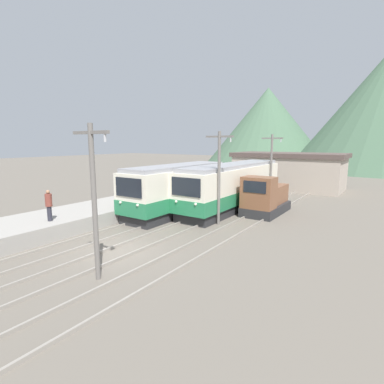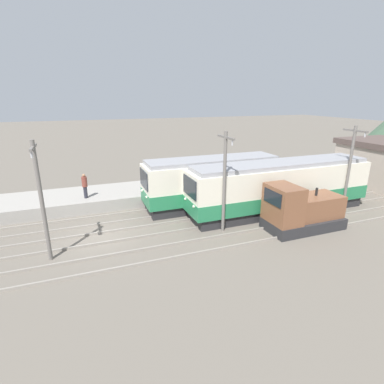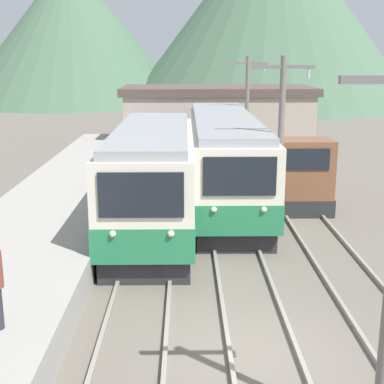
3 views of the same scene
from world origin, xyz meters
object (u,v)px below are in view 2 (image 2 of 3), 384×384
commuter_train_left (212,184)px  catenary_mast_mid (224,178)px  catenary_mast_near (41,197)px  person_on_platform (85,185)px  commuter_train_center (280,189)px  catenary_mast_far (350,165)px  shunting_locomotive (301,211)px

commuter_train_left → catenary_mast_mid: 4.77m
catenary_mast_near → catenary_mast_mid: (0.00, 9.90, 0.00)m
catenary_mast_near → person_on_platform: bearing=163.1°
commuter_train_center → person_on_platform: 14.10m
commuter_train_center → catenary_mast_mid: (1.51, -5.23, 1.67)m
catenary_mast_far → catenary_mast_mid: bearing=-90.0°
shunting_locomotive → catenary_mast_near: 14.79m
commuter_train_center → shunting_locomotive: bearing=-10.9°
commuter_train_left → commuter_train_center: (2.80, 4.04, -0.01)m
commuter_train_left → shunting_locomotive: commuter_train_left is taller
commuter_train_left → catenary_mast_near: bearing=-68.8°
commuter_train_center → person_on_platform: size_ratio=7.59×
commuter_train_center → commuter_train_left: bearing=-124.7°
commuter_train_center → catenary_mast_far: 5.18m
catenary_mast_near → catenary_mast_mid: bearing=90.0°
shunting_locomotive → catenary_mast_far: 5.87m
commuter_train_center → catenary_mast_mid: size_ratio=2.25×
catenary_mast_mid → catenary_mast_far: (0.00, 9.90, 0.00)m
catenary_mast_near → catenary_mast_mid: same height
commuter_train_center → catenary_mast_far: (1.51, 4.66, 1.67)m
shunting_locomotive → catenary_mast_far: catenary_mast_far is taller
commuter_train_left → commuter_train_center: size_ratio=0.75×
shunting_locomotive → person_on_platform: (-8.36, -12.47, 0.72)m
shunting_locomotive → catenary_mast_mid: 5.36m
commuter_train_left → person_on_platform: 9.36m
catenary_mast_far → catenary_mast_near: bearing=-90.0°
commuter_train_center → shunting_locomotive: size_ratio=2.79×
commuter_train_left → catenary_mast_far: catenary_mast_far is taller
catenary_mast_near → commuter_train_left: bearing=111.2°
commuter_train_center → catenary_mast_mid: bearing=-73.9°
catenary_mast_mid → person_on_platform: size_ratio=3.37×
catenary_mast_mid → person_on_platform: 10.50m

